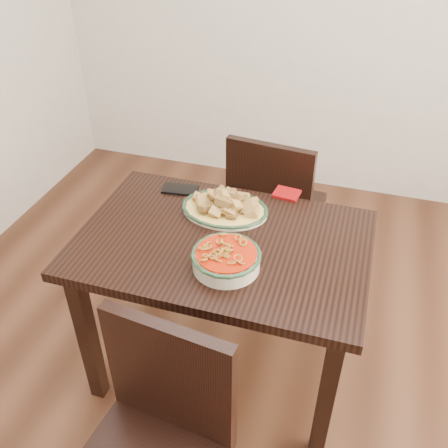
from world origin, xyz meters
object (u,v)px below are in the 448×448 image
(noodle_bowl, at_px, (226,257))
(chair_near, at_px, (156,438))
(smartphone, at_px, (180,189))
(dining_table, at_px, (222,262))
(fish_plate, at_px, (225,202))
(chair_far, at_px, (274,205))

(noodle_bowl, bearing_deg, chair_near, -96.03)
(chair_near, xyz_separation_m, smartphone, (-0.28, 0.96, 0.26))
(dining_table, distance_m, fish_plate, 0.24)
(dining_table, xyz_separation_m, chair_near, (0.00, -0.68, -0.14))
(chair_far, relative_size, fish_plate, 2.53)
(chair_far, height_order, smartphone, chair_far)
(chair_far, height_order, fish_plate, chair_far)
(noodle_bowl, bearing_deg, smartphone, 128.81)
(chair_near, distance_m, fish_plate, 0.92)
(fish_plate, bearing_deg, chair_near, -86.79)
(chair_far, relative_size, noodle_bowl, 3.58)
(fish_plate, bearing_deg, smartphone, 157.65)
(chair_far, height_order, chair_near, same)
(chair_far, distance_m, chair_near, 1.34)
(chair_far, xyz_separation_m, fish_plate, (-0.11, -0.47, 0.30))
(chair_near, distance_m, noodle_bowl, 0.62)
(fish_plate, bearing_deg, noodle_bowl, -71.98)
(chair_far, xyz_separation_m, noodle_bowl, (-0.01, -0.80, 0.29))
(fish_plate, xyz_separation_m, smartphone, (-0.23, 0.10, -0.04))
(noodle_bowl, bearing_deg, chair_far, 89.36)
(chair_near, height_order, fish_plate, chair_near)
(chair_far, relative_size, chair_near, 1.00)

